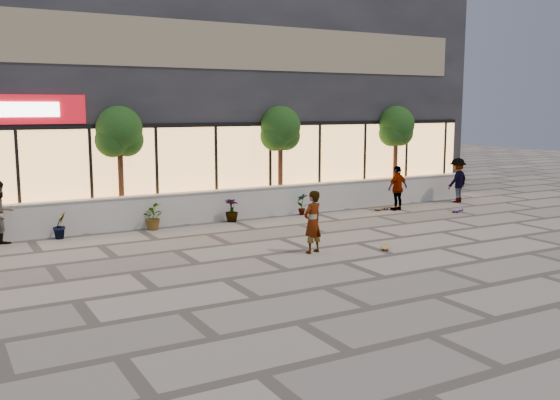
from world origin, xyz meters
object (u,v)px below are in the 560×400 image
skateboard_center (386,246)px  tree_midwest (119,135)px  skateboard_right_far (458,209)px  skater_right_near (398,188)px  skateboard_right_near (382,208)px  skater_center (313,222)px  tree_mideast (280,131)px  skater_right_far (457,180)px  tree_east (396,129)px  skater_left (0,213)px

skateboard_center → tree_midwest: bearing=78.5°
skateboard_right_far → skateboard_center: bearing=-176.0°
skater_right_near → skateboard_right_far: size_ratio=1.95×
skateboard_right_far → skateboard_right_near: bearing=118.5°
tree_midwest → skateboard_right_far: size_ratio=4.53×
skater_right_near → skateboard_center: size_ratio=2.63×
skateboard_center → skateboard_right_near: 6.57m
skater_right_near → skateboard_right_near: skater_right_near is taller
skater_center → skateboard_right_far: skater_center is taller
tree_mideast → skater_right_far: (7.30, -1.77, -2.08)m
tree_east → tree_midwest: bearing=180.0°
skater_right_far → tree_mideast: bearing=-28.9°
skateboard_right_near → skateboard_right_far: (2.28, -1.66, 0.01)m
tree_midwest → skater_right_near: tree_midwest is taller
tree_mideast → skater_left: (-9.81, -1.40, -2.06)m
tree_midwest → skater_center: tree_midwest is taller
skater_center → skateboard_center: 2.24m
skateboard_right_far → skater_right_far: bearing=21.0°
skater_left → skateboard_right_far: 15.64m
tree_east → skateboard_center: size_ratio=6.10×
tree_midwest → skateboard_right_far: bearing=-16.7°
tree_mideast → skateboard_right_far: 7.26m
tree_east → skater_right_far: bearing=-44.5°
skater_center → tree_mideast: bearing=-129.5°
skateboard_right_near → skateboard_right_far: size_ratio=0.96×
skater_right_far → skateboard_right_near: size_ratio=2.20×
skater_right_near → skater_right_far: (3.43, 0.37, 0.06)m
tree_mideast → skater_center: tree_mideast is taller
skateboard_right_far → tree_midwest: bearing=137.8°
skateboard_center → skateboard_right_near: bearing=3.7°
skateboard_center → skateboard_right_far: skateboard_right_far is taller
tree_east → skater_left: tree_east is taller
tree_midwest → skater_center: 7.59m
skater_right_far → skater_left: bearing=-16.5°
skater_right_near → skateboard_right_near: 0.96m
tree_east → skater_left: size_ratio=2.11×
tree_mideast → tree_east: (5.50, 0.00, 0.00)m
tree_mideast → skateboard_center: bearing=-95.0°
skater_right_far → skateboard_center: bearing=18.4°
tree_midwest → skateboard_right_near: tree_midwest is taller
tree_midwest → skateboard_right_near: (9.38, -1.83, -2.90)m
tree_east → skater_left: (-15.31, -1.40, -2.06)m
skateboard_center → skater_left: bearing=99.6°
tree_mideast → skateboard_right_near: (3.38, -1.83, -2.90)m
tree_east → skateboard_right_far: (0.16, -3.49, -2.90)m
tree_midwest → skater_left: tree_midwest is taller
skater_center → skateboard_right_near: 7.63m
skateboard_center → skater_right_far: bearing=-15.1°
skater_left → skateboard_right_far: skater_left is taller
skater_center → skateboard_right_far: (8.30, 2.97, -0.76)m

